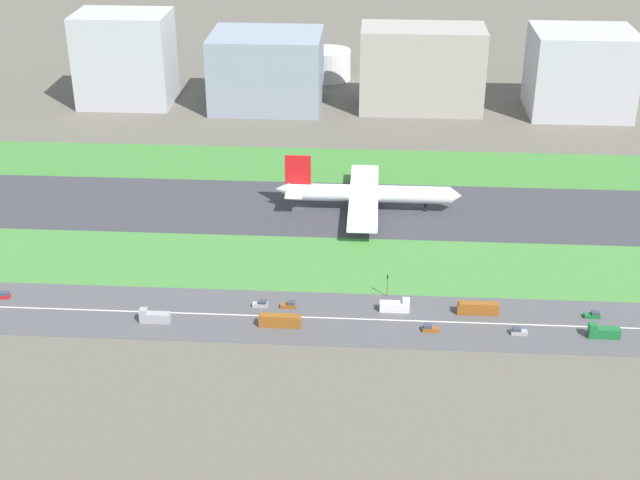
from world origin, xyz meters
The scene contains 24 objects.
ground_plane centered at (0.00, 0.00, 0.00)m, with size 800.00×800.00×0.00m, color #5B564C.
runway centered at (0.00, 0.00, 0.05)m, with size 280.00×46.00×0.10m, color #38383D.
grass_median_north centered at (0.00, 41.00, 0.05)m, with size 280.00×36.00×0.10m, color #3D7A33.
grass_median_south centered at (0.00, -41.00, 0.05)m, with size 280.00×36.00×0.10m, color #427F38.
highway centered at (0.00, -73.00, 0.05)m, with size 280.00×28.00×0.10m, color #4C4C4F.
highway_centerline centered at (0.00, -73.00, 0.11)m, with size 266.00×0.50×0.01m, color silver.
airliner centered at (23.32, 0.00, 6.23)m, with size 65.00×56.00×19.70m.
truck_2 centered at (33.40, -68.00, 1.67)m, with size 8.40×2.50×4.00m.
bus_1 centered at (56.47, -68.00, 1.82)m, with size 11.60×2.50×3.50m.
car_3 centered at (-4.93, -68.00, 0.92)m, with size 4.40×1.80×2.00m.
car_1 centered at (66.51, -78.00, 0.92)m, with size 4.40×1.80×2.00m.
car_0 centered at (88.46, -68.00, 0.92)m, with size 4.40×1.80×2.00m.
bus_0 centered at (1.58, -78.00, 1.82)m, with size 11.60×2.50×3.50m.
truck_0 centered at (-33.40, -78.00, 1.67)m, with size 8.40×2.50×4.00m.
car_2 centered at (-80.29, -68.00, 0.92)m, with size 4.40×1.80×2.00m.
truck_1 centered at (88.95, -78.00, 1.67)m, with size 8.40×2.50×4.00m.
car_5 centered at (42.62, -78.00, 0.92)m, with size 4.40×1.80×2.00m.
car_4 centered at (3.18, -68.00, 0.92)m, with size 4.40×1.80×2.00m.
traffic_light centered at (31.02, -60.01, 4.29)m, with size 0.36×0.50×7.20m.
terminal_building centered at (-90.00, 114.00, 21.16)m, with size 42.59×29.61×42.33m, color #B2B2B7.
hangar_building centered at (-24.16, 114.00, 16.97)m, with size 50.37×39.85×33.95m, color gray.
office_tower centered at (46.81, 114.00, 18.94)m, with size 55.74×27.99×37.88m, color #9E998E.
cargo_warehouse centered at (118.05, 114.00, 18.72)m, with size 44.88×37.40×37.45m, color #B2B2B7.
fuel_tank_west centered at (2.00, 159.00, 7.49)m, with size 22.35×22.35×14.98m, color silver.
Camera 1 is at (25.79, -284.63, 131.38)m, focal length 49.94 mm.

